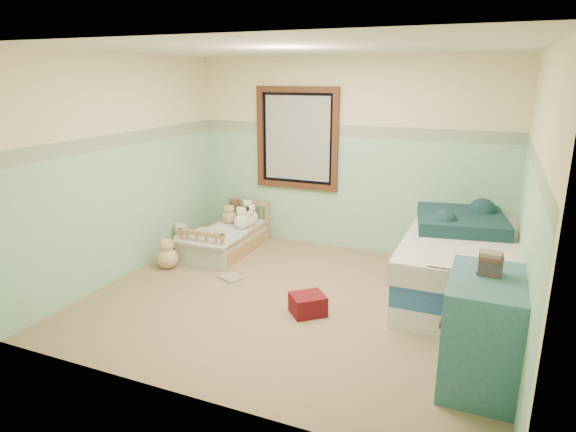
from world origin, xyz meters
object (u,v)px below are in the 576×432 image
at_px(plush_floor_tan, 168,258).
at_px(red_pillow, 308,304).
at_px(dresser, 482,331).
at_px(plush_floor_cream, 182,242).
at_px(toddler_bed_frame, 228,245).
at_px(floor_book, 231,277).
at_px(twin_bed_frame, 458,283).

height_order(plush_floor_tan, red_pillow, plush_floor_tan).
bearing_deg(plush_floor_tan, dresser, -15.40).
xyz_separation_m(plush_floor_cream, red_pillow, (2.18, -1.02, -0.03)).
relative_size(toddler_bed_frame, dresser, 1.52).
relative_size(toddler_bed_frame, red_pillow, 4.05).
height_order(plush_floor_tan, floor_book, plush_floor_tan).
distance_m(dresser, red_pillow, 1.71).
xyz_separation_m(red_pillow, floor_book, (-1.13, 0.47, -0.09)).
xyz_separation_m(toddler_bed_frame, floor_book, (0.51, -0.82, -0.07)).
xyz_separation_m(dresser, red_pillow, (-1.59, 0.53, -0.33)).
bearing_deg(red_pillow, dresser, -18.53).
bearing_deg(plush_floor_cream, floor_book, -27.78).
distance_m(plush_floor_cream, red_pillow, 2.41).
bearing_deg(plush_floor_tan, plush_floor_cream, 108.19).
xyz_separation_m(toddler_bed_frame, twin_bed_frame, (2.96, -0.20, 0.03)).
xyz_separation_m(plush_floor_tan, twin_bed_frame, (3.31, 0.63, -0.02)).
height_order(toddler_bed_frame, floor_book, toddler_bed_frame).
relative_size(plush_floor_tan, floor_book, 0.96).
distance_m(red_pillow, floor_book, 1.23).
bearing_deg(toddler_bed_frame, twin_bed_frame, -3.96).
bearing_deg(plush_floor_cream, plush_floor_tan, -71.81).
bearing_deg(red_pillow, twin_bed_frame, 39.40).
xyz_separation_m(toddler_bed_frame, dresser, (3.23, -1.82, 0.34)).
distance_m(toddler_bed_frame, plush_floor_cream, 0.61).
relative_size(plush_floor_cream, red_pillow, 0.83).
height_order(twin_bed_frame, floor_book, twin_bed_frame).
distance_m(plush_floor_tan, red_pillow, 2.04).
bearing_deg(dresser, plush_floor_cream, 157.57).
height_order(toddler_bed_frame, red_pillow, red_pillow).
height_order(plush_floor_cream, floor_book, plush_floor_cream).
height_order(plush_floor_tan, dresser, dresser).
relative_size(dresser, floor_book, 3.23).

